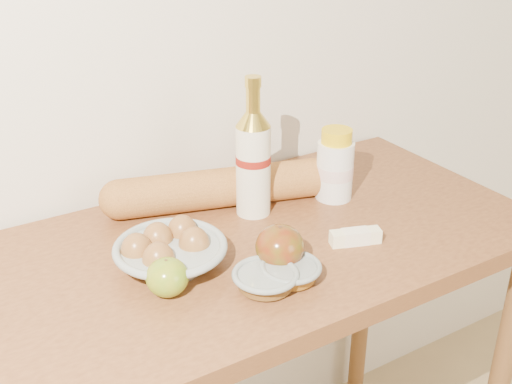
% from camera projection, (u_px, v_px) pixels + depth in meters
% --- Properties ---
extents(back_wall, '(3.50, 0.02, 2.60)m').
position_uv_depth(back_wall, '(168.00, 9.00, 1.36)').
color(back_wall, silver).
rests_on(back_wall, ground).
extents(table, '(1.20, 0.60, 0.90)m').
position_uv_depth(table, '(249.00, 291.00, 1.34)').
color(table, brown).
rests_on(table, ground).
extents(bourbon_bottle, '(0.09, 0.09, 0.30)m').
position_uv_depth(bourbon_bottle, '(253.00, 160.00, 1.33)').
color(bourbon_bottle, '#EAE3C7').
rests_on(bourbon_bottle, table).
extents(cream_bottle, '(0.11, 0.11, 0.16)m').
position_uv_depth(cream_bottle, '(335.00, 167.00, 1.42)').
color(cream_bottle, white).
rests_on(cream_bottle, table).
extents(egg_bowl, '(0.25, 0.25, 0.07)m').
position_uv_depth(egg_bowl, '(169.00, 251.00, 1.18)').
color(egg_bowl, '#919E9A').
rests_on(egg_bowl, table).
extents(baguette, '(0.52, 0.23, 0.09)m').
position_uv_depth(baguette, '(220.00, 188.00, 1.40)').
color(baguette, '#C17F3B').
rests_on(baguette, table).
extents(apple_yellowgreen, '(0.08, 0.08, 0.07)m').
position_uv_depth(apple_yellowgreen, '(167.00, 277.00, 1.10)').
color(apple_yellowgreen, '#A09720').
rests_on(apple_yellowgreen, table).
extents(apple_redgreen_right, '(0.09, 0.09, 0.08)m').
position_uv_depth(apple_redgreen_right, '(280.00, 247.00, 1.18)').
color(apple_redgreen_right, maroon).
rests_on(apple_redgreen_right, table).
extents(sugar_bowl, '(0.14, 0.14, 0.03)m').
position_uv_depth(sugar_bowl, '(265.00, 279.00, 1.12)').
color(sugar_bowl, gray).
rests_on(sugar_bowl, table).
extents(syrup_bowl, '(0.14, 0.14, 0.03)m').
position_uv_depth(syrup_bowl, '(291.00, 271.00, 1.15)').
color(syrup_bowl, gray).
rests_on(syrup_bowl, table).
extents(butter_stick, '(0.10, 0.06, 0.03)m').
position_uv_depth(butter_stick, '(355.00, 237.00, 1.26)').
color(butter_stick, '#FFF8C5').
rests_on(butter_stick, table).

